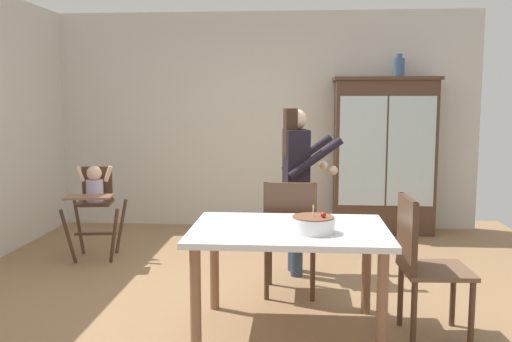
{
  "coord_description": "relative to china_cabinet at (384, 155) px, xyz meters",
  "views": [
    {
      "loc": [
        0.43,
        -4.38,
        1.59
      ],
      "look_at": [
        0.05,
        0.7,
        0.95
      ],
      "focal_mm": 38.81,
      "sensor_mm": 36.0,
      "label": 1
    }
  ],
  "objects": [
    {
      "name": "ground_plane",
      "position": [
        -1.47,
        -2.37,
        -0.95
      ],
      "size": [
        6.24,
        6.24,
        0.0
      ],
      "primitive_type": "plane",
      "color": "#93704C"
    },
    {
      "name": "wall_back",
      "position": [
        -1.47,
        0.26,
        0.4
      ],
      "size": [
        5.32,
        0.06,
        2.7
      ],
      "primitive_type": "cube",
      "color": "beige",
      "rests_on": "ground_plane"
    },
    {
      "name": "china_cabinet",
      "position": [
        0.0,
        0.0,
        0.0
      ],
      "size": [
        1.24,
        0.48,
        1.88
      ],
      "color": "#4C3323",
      "rests_on": "ground_plane"
    },
    {
      "name": "ceramic_vase",
      "position": [
        0.15,
        0.0,
        1.05
      ],
      "size": [
        0.13,
        0.13,
        0.27
      ],
      "color": "#3D567F",
      "rests_on": "china_cabinet"
    },
    {
      "name": "high_chair_with_toddler",
      "position": [
        -3.09,
        -1.37,
        -0.29
      ],
      "size": [
        0.65,
        0.75,
        0.95
      ],
      "rotation": [
        0.0,
        0.0,
        0.15
      ],
      "color": "#4C3323",
      "rests_on": "ground_plane"
    },
    {
      "name": "adult_person",
      "position": [
        -1.05,
        -1.72,
        0.02
      ],
      "size": [
        0.56,
        0.55,
        1.53
      ],
      "rotation": [
        0.0,
        0.0,
        1.74
      ],
      "color": "#33425B",
      "rests_on": "ground_plane"
    },
    {
      "name": "dining_table",
      "position": [
        -1.09,
        -3.06,
        -0.3
      ],
      "size": [
        1.33,
        0.96,
        0.74
      ],
      "color": "silver",
      "rests_on": "ground_plane"
    },
    {
      "name": "birthday_cake",
      "position": [
        -0.94,
        -3.19,
        -0.15
      ],
      "size": [
        0.28,
        0.28,
        0.19
      ],
      "color": "white",
      "rests_on": "dining_table"
    },
    {
      "name": "dining_chair_far_side",
      "position": [
        -1.09,
        -2.36,
        -0.39
      ],
      "size": [
        0.45,
        0.45,
        0.96
      ],
      "rotation": [
        0.0,
        0.0,
        3.12
      ],
      "color": "#4C3323",
      "rests_on": "ground_plane"
    },
    {
      "name": "dining_chair_right_end",
      "position": [
        -0.21,
        -3.07,
        -0.39
      ],
      "size": [
        0.46,
        0.46,
        0.96
      ],
      "rotation": [
        0.0,
        0.0,
        1.62
      ],
      "color": "#4C3323",
      "rests_on": "ground_plane"
    }
  ]
}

